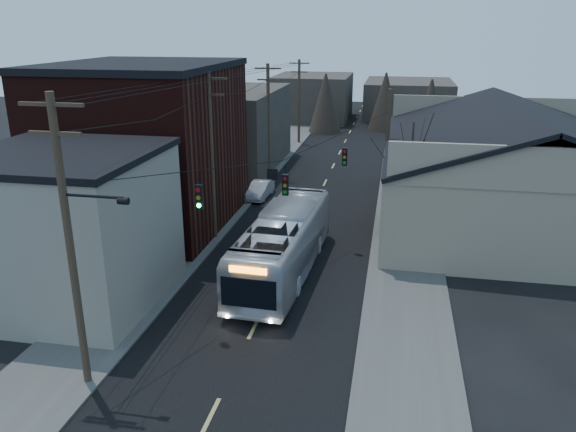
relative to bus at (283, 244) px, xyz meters
name	(u,v)px	position (x,y,z in m)	size (l,w,h in m)	color
road_surface	(322,189)	(-0.13, 16.29, -1.67)	(9.00, 110.00, 0.02)	black
sidewalk_left	(243,185)	(-6.63, 16.29, -1.62)	(4.00, 110.00, 0.12)	#474744
sidewalk_right	(405,193)	(6.37, 16.29, -1.62)	(4.00, 110.00, 0.12)	#474744
building_clapboard	(68,230)	(-9.13, -4.71, 1.82)	(8.00, 8.00, 7.00)	gray
building_brick	(146,148)	(-10.13, 6.29, 3.32)	(10.00, 12.00, 10.00)	black
building_left_far	(228,129)	(-9.63, 22.29, 1.82)	(9.00, 14.00, 7.00)	#37322C
warehouse	(508,181)	(12.87, 11.29, 1.02)	(16.16, 20.60, 7.73)	gray
building_far_left	(313,97)	(-6.13, 51.29, 1.32)	(10.00, 12.00, 6.00)	#37322C
building_far_right	(408,99)	(6.87, 56.29, 0.82)	(12.00, 14.00, 5.00)	#37322C
bare_tree	(410,183)	(6.37, 6.29, 1.92)	(0.40, 0.40, 7.20)	black
utility_lines	(267,141)	(-3.24, 10.43, 3.28)	(11.24, 45.28, 10.50)	#382B1E
bus	(283,244)	(0.00, 0.00, 0.00)	(2.82, 12.04, 3.35)	#B5B9C2
parked_car	(260,190)	(-4.43, 13.13, -1.05)	(1.32, 3.78, 1.24)	#ADAEB5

